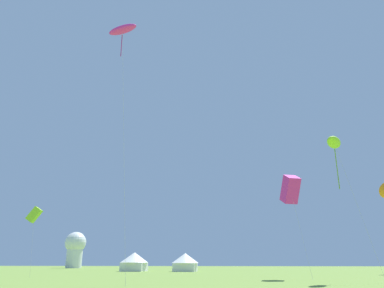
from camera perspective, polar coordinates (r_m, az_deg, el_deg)
kite_magenta_box at (r=38.81m, az=14.93°, el=-6.78°), size 2.18×3.73×10.02m
kite_lime_box at (r=46.05m, az=-23.17°, el=-10.01°), size 1.79×1.21×7.58m
kite_lime_parafoil at (r=34.10m, az=21.05°, el=0.18°), size 3.35×3.22×11.79m
kite_magenta_parafoil at (r=34.13m, az=-10.67°, el=16.91°), size 3.56×2.52×21.23m
festival_tent_left at (r=72.19m, az=-8.89°, el=-17.38°), size 5.15×5.15×3.35m
festival_tent_right at (r=69.77m, az=-1.05°, el=-17.66°), size 4.86×4.86×3.16m
observatory_dome at (r=124.30m, az=-17.59°, el=-15.01°), size 6.40×6.40×10.80m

